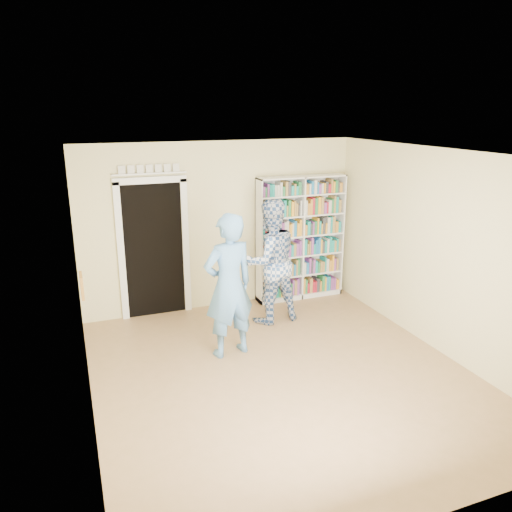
{
  "coord_description": "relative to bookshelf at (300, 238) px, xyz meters",
  "views": [
    {
      "loc": [
        -2.28,
        -5.03,
        3.19
      ],
      "look_at": [
        -0.01,
        0.9,
        1.29
      ],
      "focal_mm": 35.0,
      "sensor_mm": 36.0,
      "label": 1
    }
  ],
  "objects": [
    {
      "name": "bookshelf",
      "position": [
        0.0,
        0.0,
        0.0
      ],
      "size": [
        1.53,
        0.29,
        2.11
      ],
      "rotation": [
        0.0,
        0.0,
        -0.14
      ],
      "color": "white",
      "rests_on": "floor"
    },
    {
      "name": "wall_right",
      "position": [
        0.9,
        -2.34,
        0.28
      ],
      "size": [
        0.0,
        5.0,
        5.0
      ],
      "primitive_type": "plane",
      "rotation": [
        1.57,
        0.0,
        -1.57
      ],
      "color": "beige",
      "rests_on": "floor"
    },
    {
      "name": "wall_left",
      "position": [
        -3.6,
        -2.34,
        0.28
      ],
      "size": [
        0.0,
        5.0,
        5.0
      ],
      "primitive_type": "plane",
      "rotation": [
        1.57,
        0.0,
        1.57
      ],
      "color": "beige",
      "rests_on": "floor"
    },
    {
      "name": "ceiling",
      "position": [
        -1.35,
        -2.34,
        1.63
      ],
      "size": [
        5.0,
        5.0,
        0.0
      ],
      "primitive_type": "plane",
      "rotation": [
        3.14,
        0.0,
        0.0
      ],
      "color": "white",
      "rests_on": "wall_back"
    },
    {
      "name": "floor",
      "position": [
        -1.35,
        -2.34,
        -1.07
      ],
      "size": [
        5.0,
        5.0,
        0.0
      ],
      "primitive_type": "plane",
      "color": "#957148",
      "rests_on": "ground"
    },
    {
      "name": "wall_back",
      "position": [
        -1.35,
        0.16,
        0.28
      ],
      "size": [
        4.5,
        0.0,
        4.5
      ],
      "primitive_type": "plane",
      "rotation": [
        1.57,
        0.0,
        0.0
      ],
      "color": "beige",
      "rests_on": "floor"
    },
    {
      "name": "doorway",
      "position": [
        -2.45,
        0.13,
        0.11
      ],
      "size": [
        1.1,
        0.08,
        2.43
      ],
      "color": "black",
      "rests_on": "floor"
    },
    {
      "name": "wall_art",
      "position": [
        -3.58,
        -2.14,
        0.33
      ],
      "size": [
        0.03,
        0.25,
        0.25
      ],
      "primitive_type": "cube",
      "color": "brown",
      "rests_on": "wall_left"
    },
    {
      "name": "man_plaid",
      "position": [
        -0.87,
        -0.73,
        -0.11
      ],
      "size": [
        0.99,
        0.8,
        1.91
      ],
      "primitive_type": "imported",
      "rotation": [
        0.0,
        0.0,
        3.23
      ],
      "color": "#2C4E88",
      "rests_on": "floor"
    },
    {
      "name": "man_blue",
      "position": [
        -1.78,
        -1.57,
        -0.1
      ],
      "size": [
        0.78,
        0.59,
        1.93
      ],
      "primitive_type": "imported",
      "rotation": [
        0.0,
        0.0,
        3.33
      ],
      "color": "#578DC3",
      "rests_on": "floor"
    },
    {
      "name": "paper_sheet",
      "position": [
        -0.79,
        -0.96,
        -0.11
      ],
      "size": [
        0.18,
        0.11,
        0.28
      ],
      "primitive_type": "cube",
      "rotation": [
        0.0,
        0.0,
        0.54
      ],
      "color": "white",
      "rests_on": "man_plaid"
    }
  ]
}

